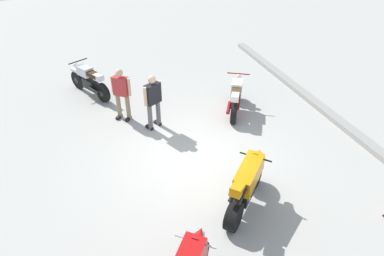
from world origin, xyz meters
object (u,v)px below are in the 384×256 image
Objects in this scene: motorcycle_silver_cruiser at (89,81)px; person_in_black_shirt at (153,99)px; person_in_red_shirt at (121,92)px; motorcycle_cream_vintage at (236,97)px; motorcycle_orange_sportbike at (247,184)px.

motorcycle_silver_cruiser is 1.14× the size of person_in_black_shirt.
person_in_red_shirt is (-0.77, -0.76, -0.03)m from person_in_black_shirt.
person_in_black_shirt reaches higher than motorcycle_silver_cruiser.
motorcycle_silver_cruiser is at bearing -117.65° from person_in_red_shirt.
motorcycle_cream_vintage is at bearing -151.28° from motorcycle_silver_cruiser.
motorcycle_orange_sportbike is 0.93× the size of person_in_black_shirt.
motorcycle_orange_sportbike is 0.95× the size of person_in_red_shirt.
person_in_black_shirt is 1.02× the size of person_in_red_shirt.
person_in_red_shirt reaches higher than motorcycle_cream_vintage.
person_in_black_shirt is (2.64, 1.61, 0.40)m from motorcycle_silver_cruiser.
motorcycle_cream_vintage is 1.12× the size of person_in_red_shirt.
motorcycle_silver_cruiser is (-2.51, -4.19, 0.03)m from motorcycle_cream_vintage.
motorcycle_silver_cruiser is at bearing 0.60° from person_in_black_shirt.
motorcycle_orange_sportbike reaches higher than motorcycle_cream_vintage.
person_in_black_shirt is at bearing 121.44° from motorcycle_cream_vintage.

